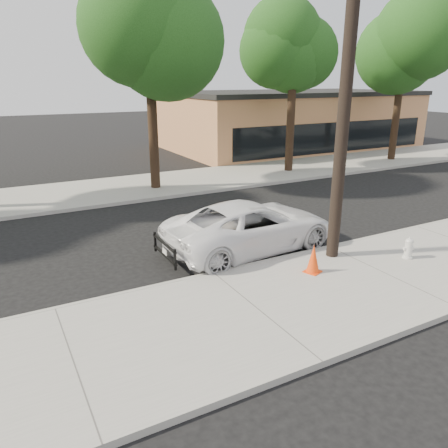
{
  "coord_description": "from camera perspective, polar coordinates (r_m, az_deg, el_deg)",
  "views": [
    {
      "loc": [
        -4.8,
        -11.58,
        5.04
      ],
      "look_at": [
        0.98,
        -0.9,
        1.0
      ],
      "focal_mm": 35.0,
      "sensor_mm": 36.0,
      "label": 1
    }
  ],
  "objects": [
    {
      "name": "far_sidewalk",
      "position": [
        21.23,
        -14.62,
        4.28
      ],
      "size": [
        90.0,
        5.0,
        0.15
      ],
      "primitive_type": "cube",
      "color": "gray",
      "rests_on": "ground"
    },
    {
      "name": "tree_e",
      "position": [
        30.09,
        22.98,
        20.21
      ],
      "size": [
        4.8,
        4.65,
        9.25
      ],
      "color": "black",
      "rests_on": "far_sidewalk"
    },
    {
      "name": "building_main",
      "position": [
        34.68,
        8.78,
        13.17
      ],
      "size": [
        18.0,
        10.0,
        4.0
      ],
      "primitive_type": "cube",
      "color": "#BC734E",
      "rests_on": "ground"
    },
    {
      "name": "curb_near",
      "position": [
        11.73,
        -1.45,
        -6.65
      ],
      "size": [
        90.0,
        0.12,
        0.16
      ],
      "primitive_type": "cube",
      "color": "#9E9B93",
      "rests_on": "ground"
    },
    {
      "name": "ground",
      "position": [
        13.51,
        -5.51,
        -3.59
      ],
      "size": [
        120.0,
        120.0,
        0.0
      ],
      "primitive_type": "plane",
      "color": "black",
      "rests_on": "ground"
    },
    {
      "name": "fire_hydrant",
      "position": [
        13.55,
        22.95,
        -2.98
      ],
      "size": [
        0.32,
        0.29,
        0.59
      ],
      "rotation": [
        0.0,
        0.0,
        -0.3
      ],
      "color": "silver",
      "rests_on": "near_sidewalk"
    },
    {
      "name": "near_sidewalk",
      "position": [
        10.03,
        4.39,
        -11.31
      ],
      "size": [
        90.0,
        4.4,
        0.15
      ],
      "primitive_type": "cube",
      "color": "gray",
      "rests_on": "ground"
    },
    {
      "name": "tree_c",
      "position": [
        20.54,
        -9.11,
        23.42
      ],
      "size": [
        4.96,
        4.8,
        9.55
      ],
      "color": "black",
      "rests_on": "far_sidewalk"
    },
    {
      "name": "utility_pole",
      "position": [
        12.23,
        15.59,
        16.16
      ],
      "size": [
        1.4,
        0.34,
        9.0
      ],
      "color": "black",
      "rests_on": "near_sidewalk"
    },
    {
      "name": "tree_d",
      "position": [
        24.66,
        9.72,
        21.25
      ],
      "size": [
        4.5,
        4.35,
        8.75
      ],
      "color": "black",
      "rests_on": "far_sidewalk"
    },
    {
      "name": "traffic_cone",
      "position": [
        11.8,
        11.59,
        -4.51
      ],
      "size": [
        0.51,
        0.51,
        0.77
      ],
      "rotation": [
        0.0,
        0.0,
        0.35
      ],
      "color": "#F8420D",
      "rests_on": "near_sidewalk"
    },
    {
      "name": "police_cruiser",
      "position": [
        13.41,
        3.56,
        -0.26
      ],
      "size": [
        5.61,
        2.88,
        1.52
      ],
      "primitive_type": "imported",
      "rotation": [
        0.0,
        0.0,
        1.64
      ],
      "color": "white",
      "rests_on": "ground"
    }
  ]
}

